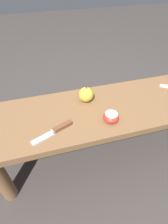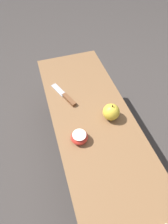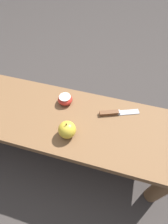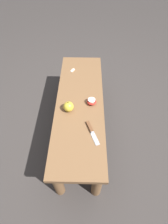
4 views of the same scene
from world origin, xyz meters
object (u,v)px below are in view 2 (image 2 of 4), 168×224
knife (66,97)px  apple_cut (79,137)px  wooden_bench (99,143)px  apple_whole (111,112)px

knife → apple_cut: size_ratio=2.59×
knife → wooden_bench: bearing=177.5°
wooden_bench → knife: knife is taller
apple_whole → apple_cut: size_ratio=1.20×
knife → apple_whole: apple_whole is taller
knife → apple_whole: (0.20, 0.19, 0.04)m
wooden_bench → apple_cut: bearing=-94.4°
wooden_bench → apple_whole: 0.18m
apple_whole → wooden_bench: bearing=-45.6°
knife → apple_cut: 0.28m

